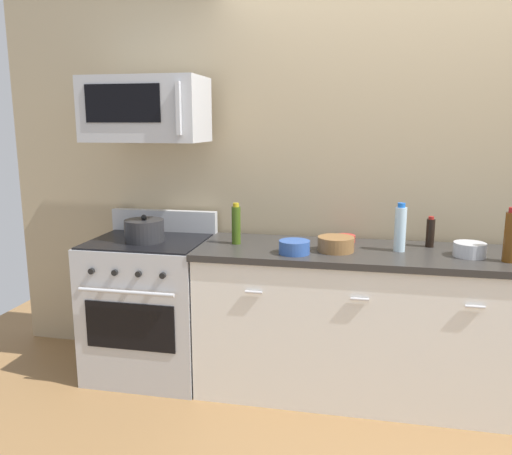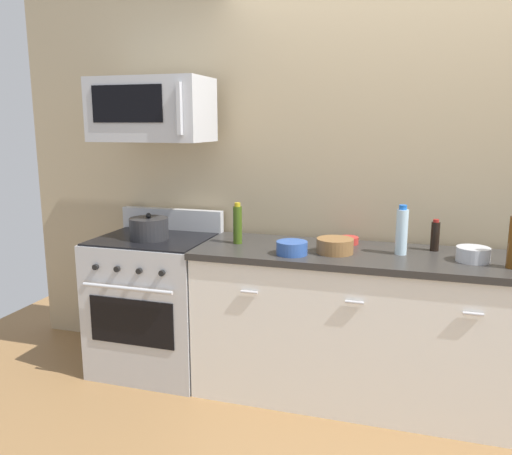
# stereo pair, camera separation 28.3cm
# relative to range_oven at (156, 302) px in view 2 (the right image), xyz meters

# --- Properties ---
(ground_plane) EXTENTS (6.80, 6.80, 0.00)m
(ground_plane) POSITION_rel_range_oven_xyz_m (1.66, -0.00, -0.47)
(ground_plane) COLOR olive
(back_wall) EXTENTS (5.66, 0.10, 2.70)m
(back_wall) POSITION_rel_range_oven_xyz_m (1.66, 0.41, 0.88)
(back_wall) COLOR tan
(back_wall) RESTS_ON ground_plane
(counter_unit) EXTENTS (2.57, 0.66, 0.92)m
(counter_unit) POSITION_rel_range_oven_xyz_m (1.66, -0.00, -0.01)
(counter_unit) COLOR silver
(counter_unit) RESTS_ON ground_plane
(range_oven) EXTENTS (0.76, 0.69, 1.07)m
(range_oven) POSITION_rel_range_oven_xyz_m (0.00, 0.00, 0.00)
(range_oven) COLOR #B7BABF
(range_oven) RESTS_ON ground_plane
(microwave) EXTENTS (0.74, 0.44, 0.40)m
(microwave) POSITION_rel_range_oven_xyz_m (0.00, 0.04, 1.28)
(microwave) COLOR #B7BABF
(bottle_soy_sauce_dark) EXTENTS (0.05, 0.05, 0.19)m
(bottle_soy_sauce_dark) POSITION_rel_range_oven_xyz_m (1.77, 0.17, 0.54)
(bottle_soy_sauce_dark) COLOR black
(bottle_soy_sauce_dark) RESTS_ON countertop_slab
(bottle_water_clear) EXTENTS (0.07, 0.07, 0.29)m
(bottle_water_clear) POSITION_rel_range_oven_xyz_m (1.58, 0.02, 0.59)
(bottle_water_clear) COLOR silver
(bottle_water_clear) RESTS_ON countertop_slab
(bottle_olive_oil) EXTENTS (0.06, 0.06, 0.26)m
(bottle_olive_oil) POSITION_rel_range_oven_xyz_m (0.59, 0.01, 0.57)
(bottle_olive_oil) COLOR #385114
(bottle_olive_oil) RESTS_ON countertop_slab
(bowl_steel_prep) EXTENTS (0.18, 0.18, 0.08)m
(bowl_steel_prep) POSITION_rel_range_oven_xyz_m (1.97, -0.03, 0.49)
(bowl_steel_prep) COLOR #B2B5BA
(bowl_steel_prep) RESTS_ON countertop_slab
(bowl_red_small) EXTENTS (0.13, 0.13, 0.04)m
(bowl_red_small) POSITION_rel_range_oven_xyz_m (1.26, 0.20, 0.47)
(bowl_red_small) COLOR #B72D28
(bowl_red_small) RESTS_ON countertop_slab
(bowl_blue_mixing) EXTENTS (0.18, 0.18, 0.08)m
(bowl_blue_mixing) POSITION_rel_range_oven_xyz_m (0.98, -0.17, 0.49)
(bowl_blue_mixing) COLOR #2D519E
(bowl_blue_mixing) RESTS_ON countertop_slab
(bowl_wooden_salad) EXTENTS (0.22, 0.22, 0.09)m
(bowl_wooden_salad) POSITION_rel_range_oven_xyz_m (1.21, -0.06, 0.50)
(bowl_wooden_salad) COLOR brown
(bowl_wooden_salad) RESTS_ON countertop_slab
(stockpot) EXTENTS (0.25, 0.25, 0.17)m
(stockpot) POSITION_rel_range_oven_xyz_m (0.00, -0.05, 0.52)
(stockpot) COLOR #262628
(stockpot) RESTS_ON range_oven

